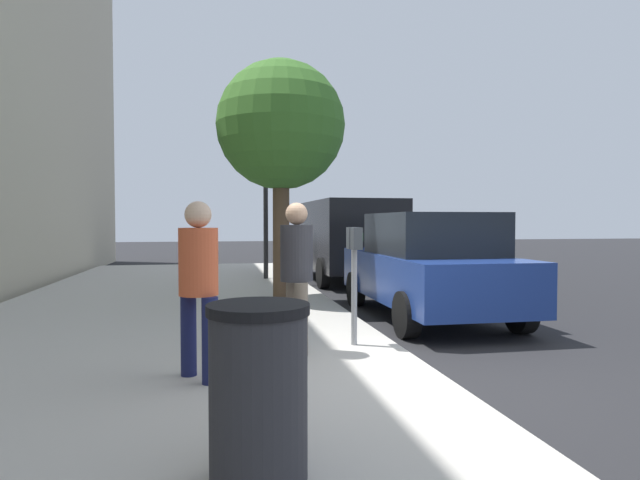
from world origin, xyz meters
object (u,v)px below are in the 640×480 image
(parked_van_far, at_px, (344,235))
(traffic_signal, at_px, (270,185))
(trash_bin, at_px, (259,391))
(pedestrian_at_meter, at_px, (297,265))
(parking_meter, at_px, (354,260))
(pedestrian_bystander, at_px, (199,277))
(street_tree, at_px, (281,127))
(parked_sedan_near, at_px, (428,265))

(parked_van_far, relative_size, traffic_signal, 1.45)
(parked_van_far, bearing_deg, trash_bin, 163.81)
(pedestrian_at_meter, relative_size, traffic_signal, 0.47)
(parking_meter, bearing_deg, pedestrian_bystander, 120.78)
(street_tree, xyz_separation_m, traffic_signal, (3.64, -0.15, -0.86))
(parking_meter, distance_m, parked_sedan_near, 2.91)
(parking_meter, bearing_deg, parked_van_far, -12.94)
(pedestrian_bystander, relative_size, street_tree, 0.37)
(parked_sedan_near, bearing_deg, street_tree, 51.71)
(street_tree, bearing_deg, traffic_signal, -2.33)
(pedestrian_bystander, xyz_separation_m, parked_van_far, (9.23, -3.66, 0.14))
(pedestrian_bystander, bearing_deg, parking_meter, -3.50)
(trash_bin, bearing_deg, street_tree, -8.06)
(pedestrian_at_meter, bearing_deg, parked_van_far, 65.72)
(pedestrian_at_meter, height_order, parked_sedan_near, pedestrian_at_meter)
(pedestrian_bystander, height_order, parked_van_far, parked_van_far)
(trash_bin, bearing_deg, parked_van_far, -16.19)
(parking_meter, xyz_separation_m, parked_van_far, (8.16, -1.88, 0.09))
(pedestrian_at_meter, height_order, parked_van_far, parked_van_far)
(parked_sedan_near, bearing_deg, trash_bin, 148.35)
(pedestrian_at_meter, distance_m, trash_bin, 3.01)
(street_tree, bearing_deg, parked_van_far, -28.49)
(traffic_signal, bearing_deg, pedestrian_bystander, 169.94)
(parked_sedan_near, relative_size, trash_bin, 4.38)
(street_tree, relative_size, traffic_signal, 1.26)
(parked_van_far, xyz_separation_m, street_tree, (-4.17, 2.26, 2.18))
(parking_meter, relative_size, traffic_signal, 0.39)
(trash_bin, bearing_deg, pedestrian_at_meter, -12.91)
(pedestrian_bystander, bearing_deg, parked_sedan_near, 7.53)
(pedestrian_bystander, height_order, trash_bin, pedestrian_bystander)
(pedestrian_at_meter, xyz_separation_m, street_tree, (4.19, -0.34, 2.30))
(pedestrian_at_meter, relative_size, parked_van_far, 0.32)
(traffic_signal, bearing_deg, parked_sedan_near, -158.72)
(traffic_signal, relative_size, trash_bin, 3.56)
(pedestrian_at_meter, relative_size, pedestrian_bystander, 1.02)
(parked_van_far, bearing_deg, traffic_signal, 103.99)
(parked_van_far, bearing_deg, parking_meter, 167.06)
(traffic_signal, bearing_deg, parked_van_far, -76.01)
(street_tree, bearing_deg, parked_sedan_near, -128.29)
(pedestrian_bystander, relative_size, traffic_signal, 0.46)
(pedestrian_bystander, bearing_deg, pedestrian_at_meter, 5.18)
(parking_meter, height_order, parked_van_far, parked_van_far)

